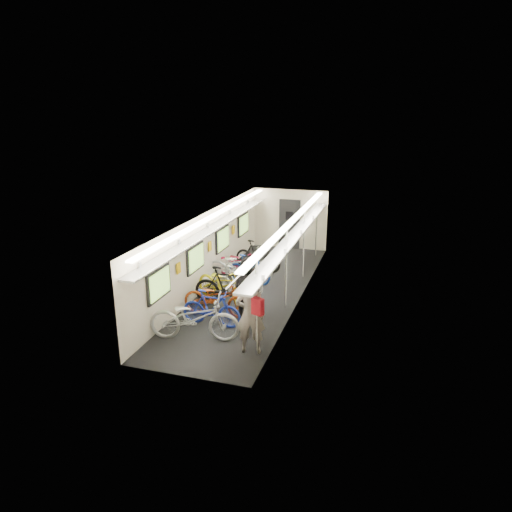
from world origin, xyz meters
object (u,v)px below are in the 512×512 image
Objects in this scene: passenger_mid at (247,289)px; bicycle_0 at (194,318)px; bicycle_1 at (211,308)px; passenger_near at (250,315)px; backpack at (258,306)px.

bicycle_0 is at bearing 85.57° from passenger_mid.
bicycle_1 is at bearing 65.15° from passenger_mid.
bicycle_1 is at bearing -47.92° from passenger_near.
passenger_near is 1.73m from passenger_mid.
bicycle_0 reaches higher than bicycle_1.
backpack reaches higher than bicycle_0.
backpack is at bearing -114.81° from bicycle_0.
passenger_mid is 2.10m from backpack.
bicycle_0 is 0.84m from bicycle_1.
bicycle_1 is 2.21m from backpack.
passenger_near reaches higher than backpack.
backpack reaches higher than bicycle_1.
passenger_mid reaches higher than backpack.
passenger_near is 4.90× the size of backpack.
backpack is (1.62, -1.27, 0.79)m from bicycle_1.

